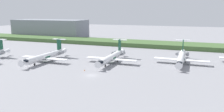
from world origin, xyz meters
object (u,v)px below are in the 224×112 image
object	(u,v)px
regional_jet_fourth	(181,58)
safety_cone_front_marker	(84,70)
regional_jet_third	(112,57)
regional_jet_second	(46,56)

from	to	relation	value
regional_jet_fourth	safety_cone_front_marker	distance (m)	42.34
regional_jet_third	safety_cone_front_marker	distance (m)	17.65
regional_jet_second	regional_jet_third	size ratio (longest dim) A/B	1.00
regional_jet_third	regional_jet_fourth	bearing A→B (deg)	17.36
regional_jet_fourth	safety_cone_front_marker	world-z (taller)	regional_jet_fourth
regional_jet_third	regional_jet_fourth	xyz separation A→B (m)	(28.59, 8.94, 0.00)
safety_cone_front_marker	regional_jet_second	bearing A→B (deg)	160.55
regional_jet_second	safety_cone_front_marker	size ratio (longest dim) A/B	56.36
regional_jet_third	regional_jet_fourth	world-z (taller)	same
safety_cone_front_marker	regional_jet_fourth	bearing A→B (deg)	37.49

